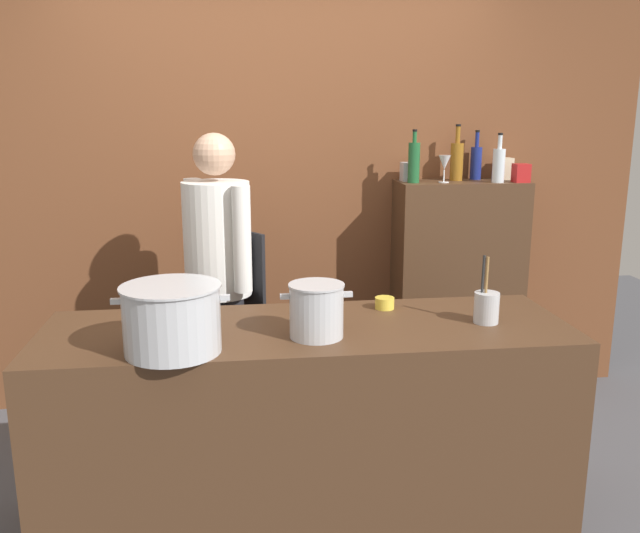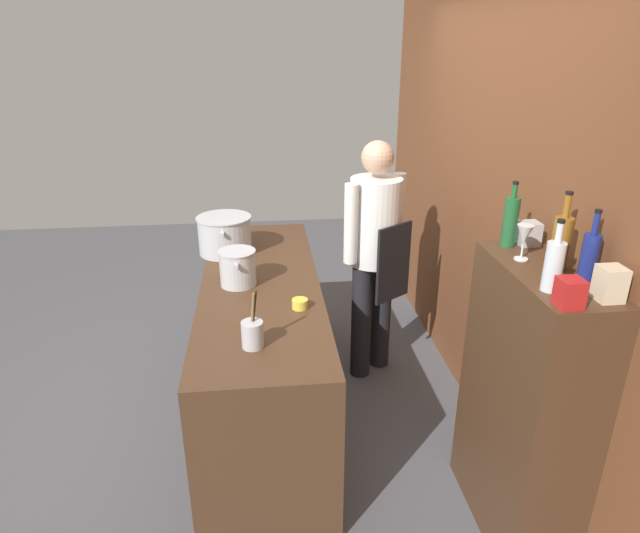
{
  "view_description": "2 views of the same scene",
  "coord_description": "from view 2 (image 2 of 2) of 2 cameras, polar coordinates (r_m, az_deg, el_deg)",
  "views": [
    {
      "loc": [
        -0.28,
        -2.58,
        1.77
      ],
      "look_at": [
        0.1,
        0.36,
        1.07
      ],
      "focal_mm": 37.28,
      "sensor_mm": 36.0,
      "label": 1
    },
    {
      "loc": [
        3.02,
        0.02,
        2.24
      ],
      "look_at": [
        0.22,
        0.33,
        1.08
      ],
      "focal_mm": 30.83,
      "sensor_mm": 36.0,
      "label": 2
    }
  ],
  "objects": [
    {
      "name": "spice_tin_red",
      "position": [
        2.14,
        24.5,
        -2.5
      ],
      "size": [
        0.09,
        0.09,
        0.11
      ],
      "primitive_type": "cube",
      "color": "red",
      "rests_on": "bar_cabinet"
    },
    {
      "name": "utensil_crock",
      "position": [
        2.6,
        -7.02,
        -6.93
      ],
      "size": [
        0.1,
        0.1,
        0.28
      ],
      "color": "#B7BABF",
      "rests_on": "prep_counter"
    },
    {
      "name": "spice_tin_cream",
      "position": [
        2.25,
        27.89,
        -1.59
      ],
      "size": [
        0.09,
        0.09,
        0.13
      ],
      "primitive_type": "cube",
      "color": "beige",
      "rests_on": "bar_cabinet"
    },
    {
      "name": "wine_bottle_green",
      "position": [
        2.65,
        19.17,
        4.52
      ],
      "size": [
        0.07,
        0.07,
        0.3
      ],
      "color": "#1E592D",
      "rests_on": "bar_cabinet"
    },
    {
      "name": "wine_bottle_cobalt",
      "position": [
        2.37,
        26.18,
        1.0
      ],
      "size": [
        0.07,
        0.07,
        0.29
      ],
      "color": "navy",
      "rests_on": "bar_cabinet"
    },
    {
      "name": "prep_counter",
      "position": [
        3.51,
        -5.91,
        -8.32
      ],
      "size": [
        2.17,
        0.7,
        0.9
      ],
      "primitive_type": "cube",
      "color": "#472D1C",
      "rests_on": "ground_plane"
    },
    {
      "name": "wine_glass_tall",
      "position": [
        2.5,
        20.45,
        3.01
      ],
      "size": [
        0.07,
        0.07,
        0.16
      ],
      "color": "silver",
      "rests_on": "bar_cabinet"
    },
    {
      "name": "bar_cabinet",
      "position": [
        2.77,
        20.43,
        -13.43
      ],
      "size": [
        0.76,
        0.32,
        1.36
      ],
      "primitive_type": "cube",
      "color": "#472D1C",
      "rests_on": "ground_plane"
    },
    {
      "name": "ground_plane",
      "position": [
        3.76,
        -5.63,
        -14.22
      ],
      "size": [
        8.0,
        8.0,
        0.0
      ],
      "primitive_type": "plane",
      "color": "#4C4C51"
    },
    {
      "name": "brick_back_panel",
      "position": [
        3.4,
        17.93,
        8.83
      ],
      "size": [
        4.4,
        0.1,
        3.0
      ],
      "primitive_type": "cube",
      "color": "brown",
      "rests_on": "ground_plane"
    },
    {
      "name": "butter_jar",
      "position": [
        2.96,
        -2.1,
        -3.89
      ],
      "size": [
        0.09,
        0.09,
        0.05
      ],
      "primitive_type": "cylinder",
      "color": "yellow",
      "rests_on": "prep_counter"
    },
    {
      "name": "chef",
      "position": [
        3.7,
        5.69,
        2.21
      ],
      "size": [
        0.41,
        0.46,
        1.66
      ],
      "rotation": [
        0.0,
        0.0,
        2.17
      ],
      "color": "black",
      "rests_on": "ground_plane"
    },
    {
      "name": "stockpot_large",
      "position": [
        3.75,
        -9.86,
        3.27
      ],
      "size": [
        0.42,
        0.37,
        0.25
      ],
      "color": "#B7BABF",
      "rests_on": "prep_counter"
    },
    {
      "name": "stockpot_small",
      "position": [
        3.24,
        -8.54,
        -0.12
      ],
      "size": [
        0.28,
        0.22,
        0.21
      ],
      "color": "#B7BABF",
      "rests_on": "prep_counter"
    },
    {
      "name": "wine_bottle_amber",
      "position": [
        2.46,
        23.73,
        2.43
      ],
      "size": [
        0.08,
        0.08,
        0.33
      ],
      "color": "#8C5919",
      "rests_on": "bar_cabinet"
    },
    {
      "name": "wine_bottle_clear",
      "position": [
        2.23,
        23.09,
        0.16
      ],
      "size": [
        0.07,
        0.07,
        0.28
      ],
      "color": "silver",
      "rests_on": "bar_cabinet"
    },
    {
      "name": "spice_tin_silver",
      "position": [
        2.71,
        20.84,
        3.23
      ],
      "size": [
        0.09,
        0.09,
        0.11
      ],
      "primitive_type": "cube",
      "color": "#B2B2B7",
      "rests_on": "bar_cabinet"
    }
  ]
}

